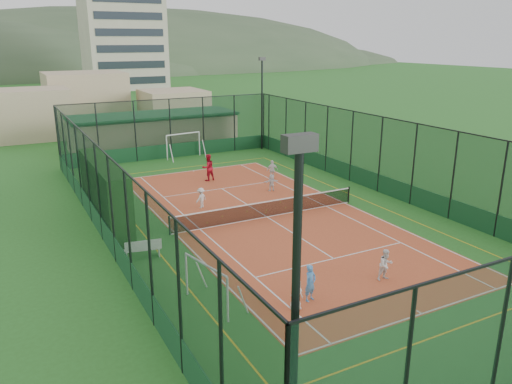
{
  "coord_description": "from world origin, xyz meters",
  "views": [
    {
      "loc": [
        -13.04,
        -23.5,
        9.75
      ],
      "look_at": [
        -0.09,
        1.19,
        1.2
      ],
      "focal_mm": 35.0,
      "sensor_mm": 36.0,
      "label": 1
    }
  ],
  "objects_px": {
    "apartment_tower": "(121,12)",
    "child_near_mid": "(310,283)",
    "child_far_left": "(201,198)",
    "child_far_right": "(272,170)",
    "white_bench": "(143,248)",
    "child_far_back": "(271,183)",
    "futsal_goal_near": "(206,286)",
    "child_near_right": "(386,265)",
    "floodlight_sw": "(294,349)",
    "floodlight_ne": "(262,104)",
    "child_near_left": "(296,294)",
    "futsal_goal_far": "(183,146)",
    "coach": "(208,167)",
    "clubhouse": "(154,130)"
  },
  "relations": [
    {
      "from": "child_near_right",
      "to": "coach",
      "type": "distance_m",
      "value": 17.87
    },
    {
      "from": "apartment_tower",
      "to": "child_near_mid",
      "type": "height_order",
      "value": "apartment_tower"
    },
    {
      "from": "floodlight_ne",
      "to": "child_near_mid",
      "type": "xyz_separation_m",
      "value": [
        -11.72,
        -25.7,
        -3.37
      ]
    },
    {
      "from": "child_far_back",
      "to": "coach",
      "type": "relative_size",
      "value": 0.59
    },
    {
      "from": "child_near_left",
      "to": "child_far_left",
      "type": "distance_m",
      "value": 12.77
    },
    {
      "from": "child_near_mid",
      "to": "child_far_back",
      "type": "bearing_deg",
      "value": 48.53
    },
    {
      "from": "child_far_back",
      "to": "child_near_left",
      "type": "bearing_deg",
      "value": 70.74
    },
    {
      "from": "child_far_left",
      "to": "child_far_right",
      "type": "relative_size",
      "value": 0.86
    },
    {
      "from": "futsal_goal_near",
      "to": "futsal_goal_far",
      "type": "distance_m",
      "value": 25.44
    },
    {
      "from": "futsal_goal_far",
      "to": "child_near_right",
      "type": "xyz_separation_m",
      "value": [
        -0.26,
        -25.61,
        -0.34
      ]
    },
    {
      "from": "child_near_right",
      "to": "child_far_back",
      "type": "distance_m",
      "value": 13.7
    },
    {
      "from": "futsal_goal_near",
      "to": "futsal_goal_far",
      "type": "relative_size",
      "value": 0.85
    },
    {
      "from": "child_near_mid",
      "to": "clubhouse",
      "type": "bearing_deg",
      "value": 66.35
    },
    {
      "from": "child_far_right",
      "to": "child_far_left",
      "type": "bearing_deg",
      "value": 36.38
    },
    {
      "from": "floodlight_sw",
      "to": "child_near_mid",
      "type": "height_order",
      "value": "floodlight_sw"
    },
    {
      "from": "floodlight_ne",
      "to": "child_near_left",
      "type": "height_order",
      "value": "floodlight_ne"
    },
    {
      "from": "white_bench",
      "to": "child_far_right",
      "type": "bearing_deg",
      "value": 47.0
    },
    {
      "from": "child_near_left",
      "to": "child_far_right",
      "type": "height_order",
      "value": "child_far_right"
    },
    {
      "from": "futsal_goal_far",
      "to": "futsal_goal_near",
      "type": "bearing_deg",
      "value": -116.05
    },
    {
      "from": "white_bench",
      "to": "child_far_back",
      "type": "relative_size",
      "value": 1.48
    },
    {
      "from": "futsal_goal_far",
      "to": "child_near_left",
      "type": "xyz_separation_m",
      "value": [
        -4.88,
        -25.91,
        -0.4
      ]
    },
    {
      "from": "apartment_tower",
      "to": "child_near_left",
      "type": "height_order",
      "value": "apartment_tower"
    },
    {
      "from": "apartment_tower",
      "to": "floodlight_ne",
      "type": "bearing_deg",
      "value": -92.98
    },
    {
      "from": "floodlight_sw",
      "to": "child_near_mid",
      "type": "relative_size",
      "value": 5.55
    },
    {
      "from": "child_near_left",
      "to": "coach",
      "type": "bearing_deg",
      "value": 60.79
    },
    {
      "from": "floodlight_ne",
      "to": "child_far_right",
      "type": "bearing_deg",
      "value": -114.3
    },
    {
      "from": "clubhouse",
      "to": "child_far_back",
      "type": "bearing_deg",
      "value": -81.05
    },
    {
      "from": "apartment_tower",
      "to": "futsal_goal_near",
      "type": "relative_size",
      "value": 10.93
    },
    {
      "from": "floodlight_sw",
      "to": "child_near_left",
      "type": "distance_m",
      "value": 9.24
    },
    {
      "from": "clubhouse",
      "to": "white_bench",
      "type": "bearing_deg",
      "value": -107.89
    },
    {
      "from": "futsal_goal_far",
      "to": "child_far_right",
      "type": "bearing_deg",
      "value": -79.67
    },
    {
      "from": "child_far_left",
      "to": "child_far_right",
      "type": "bearing_deg",
      "value": 179.11
    },
    {
      "from": "floodlight_ne",
      "to": "child_near_left",
      "type": "distance_m",
      "value": 29.1
    },
    {
      "from": "floodlight_ne",
      "to": "child_far_back",
      "type": "relative_size",
      "value": 7.27
    },
    {
      "from": "apartment_tower",
      "to": "child_far_back",
      "type": "xyz_separation_m",
      "value": [
        -9.23,
        -77.58,
        -14.42
      ]
    },
    {
      "from": "floodlight_sw",
      "to": "futsal_goal_near",
      "type": "distance_m",
      "value": 9.61
    },
    {
      "from": "floodlight_sw",
      "to": "futsal_goal_far",
      "type": "bearing_deg",
      "value": 73.95
    },
    {
      "from": "white_bench",
      "to": "child_far_right",
      "type": "height_order",
      "value": "child_far_right"
    },
    {
      "from": "apartment_tower",
      "to": "child_far_back",
      "type": "bearing_deg",
      "value": -96.78
    },
    {
      "from": "apartment_tower",
      "to": "futsal_goal_far",
      "type": "bearing_deg",
      "value": -99.6
    },
    {
      "from": "apartment_tower",
      "to": "child_near_mid",
      "type": "xyz_separation_m",
      "value": [
        -15.12,
        -91.1,
        -14.25
      ]
    },
    {
      "from": "floodlight_ne",
      "to": "child_near_left",
      "type": "relative_size",
      "value": 6.61
    },
    {
      "from": "floodlight_sw",
      "to": "child_far_left",
      "type": "distance_m",
      "value": 21.04
    },
    {
      "from": "child_far_back",
      "to": "coach",
      "type": "distance_m",
      "value": 5.16
    },
    {
      "from": "futsal_goal_near",
      "to": "child_near_mid",
      "type": "relative_size",
      "value": 1.85
    },
    {
      "from": "child_far_left",
      "to": "futsal_goal_near",
      "type": "bearing_deg",
      "value": 41.57
    },
    {
      "from": "floodlight_sw",
      "to": "floodlight_ne",
      "type": "height_order",
      "value": "same"
    },
    {
      "from": "futsal_goal_near",
      "to": "child_near_right",
      "type": "height_order",
      "value": "futsal_goal_near"
    },
    {
      "from": "child_near_mid",
      "to": "child_near_left",
      "type": "bearing_deg",
      "value": -177.55
    },
    {
      "from": "futsal_goal_far",
      "to": "coach",
      "type": "distance_m",
      "value": 7.81
    }
  ]
}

